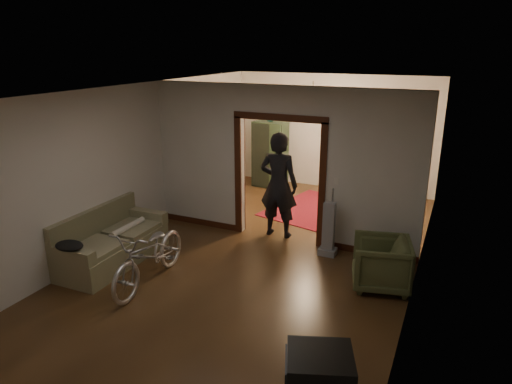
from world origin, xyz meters
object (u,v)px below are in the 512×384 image
Objects in this scene: person at (279,185)px; sofa at (111,237)px; desk at (373,185)px; bicycle at (150,255)px; armchair at (381,264)px; locker at (270,155)px.

sofa is at bearing 45.01° from person.
bicycle is at bearing -93.17° from desk.
armchair reaches higher than desk.
person reaches higher than bicycle.
person reaches higher than sofa.
person is at bearing -93.59° from desk.
armchair is at bearing -57.59° from desk.
sofa is 5.09m from locker.
locker is (0.70, 5.03, 0.38)m from sofa.
desk is (3.29, 5.00, -0.10)m from sofa.
bicycle is at bearing -77.88° from locker.
bicycle is 5.37m from locker.
desk is at bearing -115.17° from person.
locker reaches higher than armchair.
sofa is 3.06m from person.
bicycle is at bearing -18.46° from sofa.
desk is (2.59, -0.02, -0.47)m from locker.
armchair is 4.09m from desk.
locker reaches higher than bicycle.
sofa is 1.18× the size of locker.
armchair is at bearing -40.44° from locker.
locker is at bearing 89.11° from bicycle.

